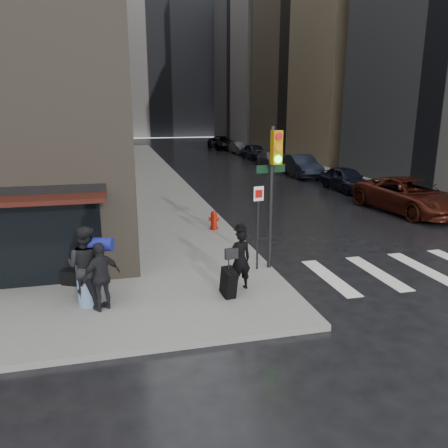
# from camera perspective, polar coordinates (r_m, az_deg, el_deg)

# --- Properties ---
(ground) EXTENTS (140.00, 140.00, 0.00)m
(ground) POSITION_cam_1_polar(r_m,az_deg,el_deg) (11.47, 0.00, -10.33)
(ground) COLOR black
(ground) RESTS_ON ground
(sidewalk_left) EXTENTS (4.00, 50.00, 0.15)m
(sidewalk_left) POSITION_cam_1_polar(r_m,az_deg,el_deg) (37.48, -10.02, 7.11)
(sidewalk_left) COLOR slate
(sidewalk_left) RESTS_ON ground
(sidewalk_right) EXTENTS (3.00, 50.00, 0.15)m
(sidewalk_right) POSITION_cam_1_polar(r_m,az_deg,el_deg) (40.67, 9.48, 7.71)
(sidewalk_right) COLOR slate
(sidewalk_right) RESTS_ON ground
(crosswalk) EXTENTS (8.50, 3.00, 0.01)m
(crosswalk) POSITION_cam_1_polar(r_m,az_deg,el_deg) (15.69, 26.77, -4.94)
(crosswalk) COLOR silver
(crosswalk) RESTS_ON ground
(bldg_left_far) EXTENTS (22.00, 20.00, 26.00)m
(bldg_left_far) POSITION_cam_1_polar(r_m,az_deg,el_deg) (73.31, -23.49, 19.89)
(bldg_left_far) COLOR brown
(bldg_left_far) RESTS_ON ground
(bldg_right_far) EXTENTS (22.00, 20.00, 25.00)m
(bldg_right_far) POSITION_cam_1_polar(r_m,az_deg,el_deg) (74.21, 9.38, 20.37)
(bldg_right_far) COLOR slate
(bldg_right_far) RESTS_ON ground
(bldg_distant) EXTENTS (40.00, 12.00, 32.00)m
(bldg_distant) POSITION_cam_1_polar(r_m,az_deg,el_deg) (89.20, -8.93, 21.65)
(bldg_distant) COLOR slate
(bldg_distant) RESTS_ON ground
(man_overcoat) EXTENTS (0.95, 1.04, 1.84)m
(man_overcoat) POSITION_cam_1_polar(r_m,az_deg,el_deg) (11.59, 1.80, -5.14)
(man_overcoat) COLOR black
(man_overcoat) RESTS_ON ground
(man_jeans) EXTENTS (1.38, 1.25, 2.03)m
(man_jeans) POSITION_cam_1_polar(r_m,az_deg,el_deg) (11.19, -17.55, -5.22)
(man_jeans) COLOR black
(man_jeans) RESTS_ON ground
(man_greycoat) EXTENTS (1.06, 0.87, 1.69)m
(man_greycoat) POSITION_cam_1_polar(r_m,az_deg,el_deg) (10.89, -15.71, -6.61)
(man_greycoat) COLOR black
(man_greycoat) RESTS_ON ground
(traffic_light) EXTENTS (1.05, 0.56, 4.25)m
(traffic_light) POSITION_cam_1_polar(r_m,az_deg,el_deg) (12.82, 6.29, 5.81)
(traffic_light) COLOR black
(traffic_light) RESTS_ON ground
(fire_hydrant) EXTENTS (0.45, 0.34, 0.77)m
(fire_hydrant) POSITION_cam_1_polar(r_m,az_deg,el_deg) (17.68, -1.33, 0.41)
(fire_hydrant) COLOR #A4180A
(fire_hydrant) RESTS_ON ground
(parked_car_0) EXTENTS (3.32, 6.22, 1.66)m
(parked_car_0) POSITION_cam_1_polar(r_m,az_deg,el_deg) (23.02, 23.03, 3.43)
(parked_car_0) COLOR #39120B
(parked_car_0) RESTS_ON ground
(parked_car_1) EXTENTS (1.82, 4.33, 1.46)m
(parked_car_1) POSITION_cam_1_polar(r_m,az_deg,el_deg) (28.09, 15.64, 5.69)
(parked_car_1) COLOR black
(parked_car_1) RESTS_ON ground
(parked_car_2) EXTENTS (1.93, 4.98, 1.62)m
(parked_car_2) POSITION_cam_1_polar(r_m,az_deg,el_deg) (33.38, 10.08, 7.47)
(parked_car_2) COLOR black
(parked_car_2) RESTS_ON ground
(parked_car_3) EXTENTS (1.96, 4.72, 1.37)m
(parked_car_3) POSITION_cam_1_polar(r_m,az_deg,el_deg) (39.01, 6.34, 8.43)
(parked_car_3) COLOR #3B3B40
(parked_car_3) RESTS_ON ground
(parked_car_4) EXTENTS (2.05, 4.60, 1.54)m
(parked_car_4) POSITION_cam_1_polar(r_m,az_deg,el_deg) (44.86, 4.05, 9.39)
(parked_car_4) COLOR black
(parked_car_4) RESTS_ON ground
(parked_car_5) EXTENTS (1.69, 4.19, 1.35)m
(parked_car_5) POSITION_cam_1_polar(r_m,az_deg,el_deg) (50.74, 2.04, 9.92)
(parked_car_5) COLOR #39393E
(parked_car_5) RESTS_ON ground
(parked_car_6) EXTENTS (3.05, 6.09, 1.65)m
(parked_car_6) POSITION_cam_1_polar(r_m,az_deg,el_deg) (56.51, -0.17, 10.56)
(parked_car_6) COLOR black
(parked_car_6) RESTS_ON ground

